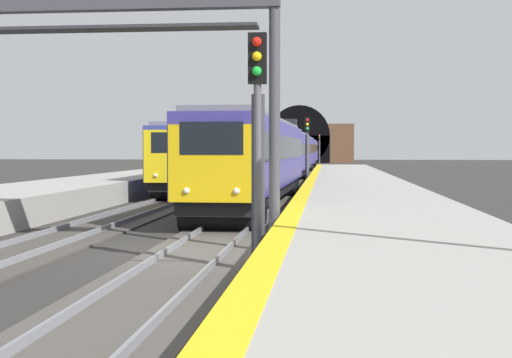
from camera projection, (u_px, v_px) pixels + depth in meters
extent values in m
plane|color=#302D2B|center=(199.00, 254.00, 17.59)|extent=(320.00, 320.00, 0.00)
cube|color=#9E9B93|center=(384.00, 235.00, 17.10)|extent=(112.00, 5.00, 1.04)
cube|color=yellow|center=(292.00, 213.00, 17.31)|extent=(112.00, 0.50, 0.01)
cube|color=#4C4742|center=(199.00, 253.00, 17.59)|extent=(160.00, 2.68, 0.06)
cube|color=gray|center=(171.00, 248.00, 17.66)|extent=(160.00, 0.07, 0.15)
cube|color=gray|center=(228.00, 249.00, 17.51)|extent=(160.00, 0.07, 0.15)
cube|color=#423D38|center=(26.00, 250.00, 18.05)|extent=(160.00, 2.86, 0.06)
cube|color=gray|center=(53.00, 246.00, 17.97)|extent=(160.00, 0.07, 0.15)
cube|color=navy|center=(256.00, 154.00, 31.32)|extent=(20.83, 3.29, 2.74)
cube|color=black|center=(256.00, 148.00, 31.30)|extent=(20.00, 3.30, 0.98)
cube|color=slate|center=(256.00, 121.00, 31.25)|extent=(20.19, 2.86, 0.20)
cube|color=black|center=(256.00, 189.00, 31.38)|extent=(20.40, 2.95, 0.54)
cylinder|color=black|center=(219.00, 216.00, 22.29)|extent=(1.04, 2.57, 0.98)
cylinder|color=black|center=(229.00, 211.00, 24.07)|extent=(1.04, 2.57, 0.98)
cylinder|color=black|center=(273.00, 188.00, 38.72)|extent=(1.04, 2.57, 0.98)
cylinder|color=black|center=(276.00, 186.00, 40.51)|extent=(1.04, 2.57, 0.98)
cube|color=#E5B20F|center=(212.00, 164.00, 21.00)|extent=(0.19, 2.65, 2.33)
cube|color=black|center=(211.00, 138.00, 20.92)|extent=(0.09, 1.93, 0.99)
sphere|color=#F2EACC|center=(237.00, 191.00, 20.88)|extent=(0.20, 0.20, 0.20)
sphere|color=#F2EACC|center=(187.00, 191.00, 21.07)|extent=(0.20, 0.20, 0.20)
cube|color=navy|center=(285.00, 152.00, 52.66)|extent=(20.83, 3.29, 2.74)
cube|color=black|center=(285.00, 149.00, 52.65)|extent=(20.00, 3.30, 0.81)
cube|color=slate|center=(285.00, 133.00, 52.60)|extent=(20.19, 2.86, 0.20)
cube|color=black|center=(285.00, 173.00, 52.72)|extent=(20.40, 2.95, 0.54)
cylinder|color=black|center=(272.00, 184.00, 43.62)|extent=(1.04, 2.57, 0.98)
cylinder|color=black|center=(275.00, 182.00, 45.40)|extent=(1.04, 2.57, 0.98)
cylinder|color=black|center=(293.00, 174.00, 60.08)|extent=(1.04, 2.57, 0.98)
cylinder|color=black|center=(294.00, 173.00, 61.86)|extent=(1.04, 2.57, 0.98)
cube|color=navy|center=(298.00, 151.00, 74.00)|extent=(20.83, 3.29, 2.74)
cube|color=black|center=(298.00, 148.00, 73.98)|extent=(20.00, 3.30, 0.94)
cube|color=slate|center=(298.00, 137.00, 73.94)|extent=(20.19, 2.86, 0.20)
cube|color=black|center=(298.00, 166.00, 74.06)|extent=(20.40, 2.95, 0.54)
cylinder|color=black|center=(291.00, 172.00, 64.94)|extent=(1.04, 2.57, 0.98)
cylinder|color=black|center=(292.00, 172.00, 66.72)|extent=(1.04, 2.57, 0.98)
cylinder|color=black|center=(302.00, 168.00, 81.44)|extent=(1.04, 2.57, 0.98)
cylinder|color=black|center=(303.00, 167.00, 83.22)|extent=(1.04, 2.57, 0.98)
cube|color=navy|center=(304.00, 151.00, 95.34)|extent=(20.83, 3.29, 2.74)
cube|color=black|center=(305.00, 148.00, 95.32)|extent=(20.00, 3.30, 0.86)
cube|color=slate|center=(305.00, 140.00, 95.28)|extent=(20.19, 2.86, 0.20)
cube|color=black|center=(304.00, 162.00, 95.40)|extent=(20.40, 2.95, 0.54)
cylinder|color=black|center=(300.00, 167.00, 86.21)|extent=(1.04, 2.57, 0.98)
cylinder|color=black|center=(301.00, 166.00, 87.99)|extent=(1.04, 2.57, 0.98)
cylinder|color=black|center=(307.00, 164.00, 102.85)|extent=(1.04, 2.57, 0.98)
cylinder|color=black|center=(308.00, 164.00, 104.63)|extent=(1.04, 2.57, 0.98)
cube|color=black|center=(285.00, 125.00, 52.57)|extent=(1.34, 1.69, 0.90)
cube|color=navy|center=(204.00, 153.00, 43.71)|extent=(20.29, 3.44, 2.75)
cube|color=black|center=(204.00, 149.00, 43.70)|extent=(19.49, 3.44, 0.89)
cube|color=slate|center=(203.00, 129.00, 43.64)|extent=(19.67, 2.99, 0.20)
cube|color=black|center=(204.00, 178.00, 43.77)|extent=(19.88, 3.08, 0.53)
cylinder|color=black|center=(178.00, 192.00, 35.15)|extent=(1.04, 2.66, 0.97)
cylinder|color=black|center=(184.00, 190.00, 36.94)|extent=(1.04, 2.66, 0.97)
cylinder|color=black|center=(218.00, 179.00, 50.63)|extent=(1.04, 2.66, 0.97)
cylinder|color=black|center=(221.00, 178.00, 52.42)|extent=(1.04, 2.66, 0.97)
cube|color=yellow|center=(172.00, 156.00, 33.60)|extent=(0.20, 2.75, 2.53)
cube|color=black|center=(172.00, 143.00, 33.52)|extent=(0.10, 2.01, 0.99)
sphere|color=#F2EACC|center=(188.00, 176.00, 33.52)|extent=(0.20, 0.20, 0.20)
sphere|color=#F2EACC|center=(156.00, 175.00, 33.64)|extent=(0.20, 0.20, 0.20)
cube|color=navy|center=(244.00, 152.00, 64.39)|extent=(20.29, 3.44, 2.75)
cube|color=black|center=(244.00, 149.00, 64.38)|extent=(19.49, 3.44, 0.90)
cube|color=slate|center=(244.00, 136.00, 64.32)|extent=(19.67, 2.99, 0.20)
cube|color=black|center=(244.00, 169.00, 64.45)|extent=(19.88, 3.08, 0.53)
cylinder|color=black|center=(233.00, 176.00, 55.70)|extent=(1.04, 2.66, 0.97)
cylinder|color=black|center=(236.00, 175.00, 57.49)|extent=(1.04, 2.66, 0.97)
cylinder|color=black|center=(250.00, 170.00, 71.44)|extent=(1.04, 2.66, 0.97)
cylinder|color=black|center=(251.00, 170.00, 73.24)|extent=(1.04, 2.66, 0.97)
cube|color=navy|center=(264.00, 151.00, 85.07)|extent=(20.29, 3.44, 2.75)
cube|color=black|center=(264.00, 148.00, 85.05)|extent=(19.49, 3.44, 0.85)
cube|color=slate|center=(264.00, 139.00, 85.00)|extent=(19.67, 2.99, 0.20)
cube|color=black|center=(264.00, 164.00, 85.13)|extent=(19.88, 3.08, 0.53)
cylinder|color=black|center=(259.00, 169.00, 76.56)|extent=(1.04, 2.66, 0.97)
cylinder|color=black|center=(260.00, 168.00, 78.35)|extent=(1.04, 2.66, 0.97)
cylinder|color=black|center=(267.00, 166.00, 91.94)|extent=(1.04, 2.66, 0.97)
cylinder|color=black|center=(268.00, 165.00, 93.74)|extent=(1.04, 2.66, 0.97)
cube|color=black|center=(244.00, 130.00, 64.30)|extent=(1.35, 1.76, 0.90)
cylinder|color=#4C4C54|center=(257.00, 180.00, 14.65)|extent=(0.16, 0.16, 3.97)
cube|color=black|center=(257.00, 58.00, 14.55)|extent=(0.20, 0.38, 1.05)
cube|color=#4C4C54|center=(258.00, 179.00, 14.79)|extent=(0.04, 0.28, 3.58)
sphere|color=red|center=(257.00, 42.00, 14.40)|extent=(0.20, 0.20, 0.20)
sphere|color=yellow|center=(257.00, 56.00, 14.42)|extent=(0.20, 0.20, 0.20)
sphere|color=green|center=(257.00, 71.00, 14.43)|extent=(0.20, 0.20, 0.20)
cylinder|color=#4C4C54|center=(307.00, 159.00, 49.47)|extent=(0.16, 0.16, 3.82)
cube|color=black|center=(307.00, 125.00, 49.37)|extent=(0.20, 0.38, 1.05)
cube|color=#4C4C54|center=(307.00, 159.00, 49.61)|extent=(0.04, 0.28, 3.44)
sphere|color=red|center=(307.00, 120.00, 49.23)|extent=(0.20, 0.20, 0.20)
sphere|color=yellow|center=(307.00, 124.00, 49.24)|extent=(0.20, 0.20, 0.20)
sphere|color=green|center=(307.00, 129.00, 49.25)|extent=(0.20, 0.20, 0.20)
cylinder|color=#4C4C54|center=(319.00, 152.00, 117.69)|extent=(0.16, 0.16, 4.38)
cube|color=black|center=(319.00, 137.00, 117.58)|extent=(0.20, 0.38, 0.75)
cube|color=#4C4C54|center=(319.00, 152.00, 117.83)|extent=(0.04, 0.28, 3.94)
sphere|color=red|center=(319.00, 135.00, 117.45)|extent=(0.20, 0.20, 0.20)
sphere|color=yellow|center=(319.00, 137.00, 117.46)|extent=(0.20, 0.20, 0.20)
cylinder|color=#3F3F47|center=(274.00, 131.00, 17.45)|extent=(0.28, 0.28, 6.12)
cube|color=#3F3F47|center=(112.00, 4.00, 17.74)|extent=(0.36, 8.54, 0.35)
cube|color=#2D2D33|center=(112.00, 29.00, 17.76)|extent=(0.70, 7.43, 0.08)
cube|color=brown|center=(300.00, 143.00, 134.93)|extent=(2.76, 20.65, 7.48)
cube|color=black|center=(299.00, 149.00, 133.55)|extent=(0.12, 11.56, 5.23)
cylinder|color=black|center=(299.00, 136.00, 133.44)|extent=(0.12, 11.56, 11.56)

